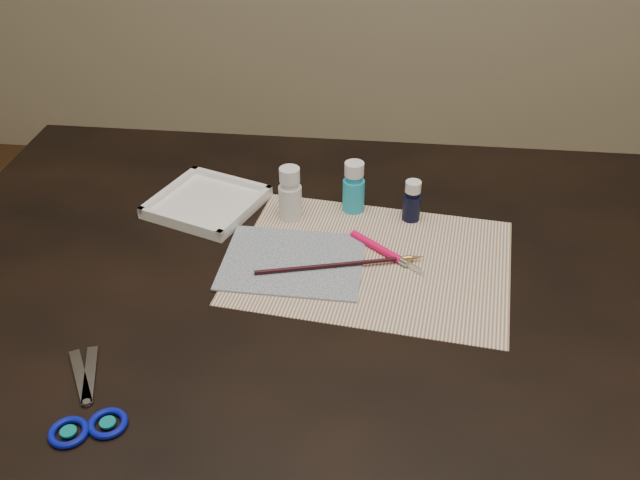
# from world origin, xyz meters

# --- Properties ---
(table) EXTENTS (1.30, 0.90, 0.75)m
(table) POSITION_xyz_m (0.00, 0.00, 0.38)
(table) COLOR black
(table) RESTS_ON ground
(paper) EXTENTS (0.46, 0.38, 0.00)m
(paper) POSITION_xyz_m (0.08, 0.02, 0.75)
(paper) COLOR white
(paper) RESTS_ON table
(canvas) EXTENTS (0.22, 0.18, 0.00)m
(canvas) POSITION_xyz_m (-0.04, 0.00, 0.75)
(canvas) COLOR #132641
(canvas) RESTS_ON paper
(paint_bottle_white) EXTENTS (0.05, 0.05, 0.10)m
(paint_bottle_white) POSITION_xyz_m (-0.07, 0.14, 0.80)
(paint_bottle_white) COLOR silver
(paint_bottle_white) RESTS_ON table
(paint_bottle_cyan) EXTENTS (0.05, 0.05, 0.09)m
(paint_bottle_cyan) POSITION_xyz_m (0.04, 0.17, 0.80)
(paint_bottle_cyan) COLOR #22AAD0
(paint_bottle_cyan) RESTS_ON table
(paint_bottle_navy) EXTENTS (0.04, 0.04, 0.08)m
(paint_bottle_navy) POSITION_xyz_m (0.14, 0.15, 0.79)
(paint_bottle_navy) COLOR black
(paint_bottle_navy) RESTS_ON table
(paintbrush) EXTENTS (0.26, 0.08, 0.01)m
(paintbrush) POSITION_xyz_m (0.03, -0.00, 0.76)
(paintbrush) COLOR black
(paintbrush) RESTS_ON canvas
(craft_knife) EXTENTS (0.13, 0.11, 0.01)m
(craft_knife) POSITION_xyz_m (0.11, 0.04, 0.76)
(craft_knife) COLOR #FE0953
(craft_knife) RESTS_ON paper
(scissors) EXTENTS (0.18, 0.21, 0.01)m
(scissors) POSITION_xyz_m (-0.27, -0.31, 0.75)
(scissors) COLOR silver
(scissors) RESTS_ON table
(palette_tray) EXTENTS (0.22, 0.22, 0.02)m
(palette_tray) POSITION_xyz_m (-0.22, 0.15, 0.76)
(palette_tray) COLOR white
(palette_tray) RESTS_ON table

